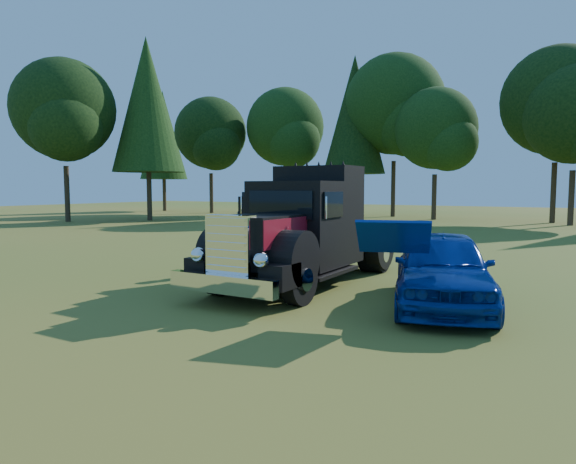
# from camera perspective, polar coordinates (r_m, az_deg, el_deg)

# --- Properties ---
(ground) EXTENTS (120.00, 120.00, 0.00)m
(ground) POSITION_cam_1_polar(r_m,az_deg,el_deg) (11.65, -1.73, -7.16)
(ground) COLOR #375E1B
(ground) RESTS_ON ground
(treeline) EXTENTS (72.10, 25.48, 13.84)m
(treeline) POSITION_cam_1_polar(r_m,az_deg,el_deg) (39.06, 17.38, 12.65)
(treeline) COLOR #2D2116
(treeline) RESTS_ON ground
(diamond_t_truck) EXTENTS (3.38, 7.16, 3.00)m
(diamond_t_truck) POSITION_cam_1_polar(r_m,az_deg,el_deg) (12.91, 1.63, -0.22)
(diamond_t_truck) COLOR black
(diamond_t_truck) RESTS_ON ground
(hotrod_coupe) EXTENTS (3.13, 4.97, 1.89)m
(hotrod_coupe) POSITION_cam_1_polar(r_m,az_deg,el_deg) (10.98, 16.73, -3.91)
(hotrod_coupe) COLOR #1807A9
(hotrod_coupe) RESTS_ON ground
(spectator_near) EXTENTS (0.51, 0.72, 1.85)m
(spectator_near) POSITION_cam_1_polar(r_m,az_deg,el_deg) (14.08, -2.37, -1.23)
(spectator_near) COLOR #21294E
(spectator_near) RESTS_ON ground
(spectator_far) EXTENTS (1.13, 1.11, 1.84)m
(spectator_far) POSITION_cam_1_polar(r_m,az_deg,el_deg) (14.87, -4.78, -0.94)
(spectator_far) COLOR #20224B
(spectator_far) RESTS_ON ground
(distant_teal_car) EXTENTS (4.00, 3.97, 1.38)m
(distant_teal_car) POSITION_cam_1_polar(r_m,az_deg,el_deg) (37.00, 4.28, 2.25)
(distant_teal_car) COLOR #09373B
(distant_teal_car) RESTS_ON ground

